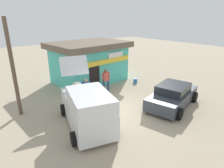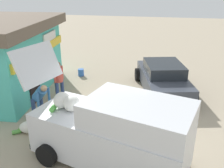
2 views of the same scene
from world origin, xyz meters
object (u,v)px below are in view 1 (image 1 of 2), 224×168
at_px(delivery_van, 87,108).
at_px(vendor_standing, 106,79).
at_px(parked_sedan, 172,96).
at_px(unloaded_banana_pile, 74,98).
at_px(storefront_bar, 89,61).
at_px(customer_bending, 86,85).
at_px(paint_bucket, 135,81).

relative_size(delivery_van, vendor_standing, 2.86).
relative_size(parked_sedan, unloaded_banana_pile, 4.73).
xyz_separation_m(delivery_van, parked_sedan, (5.25, -1.25, -0.35)).
relative_size(storefront_bar, customer_bending, 4.40).
relative_size(delivery_van, parked_sedan, 1.12).
xyz_separation_m(vendor_standing, customer_bending, (-1.63, 0.06, -0.13)).
distance_m(vendor_standing, customer_bending, 1.63).
height_order(storefront_bar, paint_bucket, storefront_bar).
relative_size(delivery_van, paint_bucket, 13.04).
bearing_deg(paint_bucket, storefront_bar, 132.36).
bearing_deg(unloaded_banana_pile, storefront_bar, 42.75).
xyz_separation_m(storefront_bar, parked_sedan, (1.35, -7.14, -1.03)).
bearing_deg(delivery_van, unloaded_banana_pile, 74.01).
bearing_deg(vendor_standing, parked_sedan, -66.31).
relative_size(delivery_van, unloaded_banana_pile, 5.27).
distance_m(storefront_bar, customer_bending, 3.65).
distance_m(parked_sedan, vendor_standing, 4.64).
xyz_separation_m(delivery_van, unloaded_banana_pile, (0.89, 3.11, -0.82)).
height_order(storefront_bar, unloaded_banana_pile, storefront_bar).
bearing_deg(parked_sedan, customer_bending, 129.08).
bearing_deg(storefront_bar, delivery_van, -123.51).
bearing_deg(unloaded_banana_pile, delivery_van, -105.99).
bearing_deg(vendor_standing, storefront_bar, 80.14).
distance_m(delivery_van, customer_bending, 3.52).
bearing_deg(unloaded_banana_pile, vendor_standing, -2.74).
bearing_deg(customer_bending, storefront_bar, 53.19).
xyz_separation_m(storefront_bar, paint_bucket, (2.56, -2.81, -1.49)).
xyz_separation_m(customer_bending, paint_bucket, (4.69, 0.04, -0.68)).
height_order(delivery_van, vendor_standing, delivery_van).
bearing_deg(vendor_standing, delivery_van, -138.65).
distance_m(delivery_van, vendor_standing, 4.52).
relative_size(storefront_bar, unloaded_banana_pile, 6.75).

